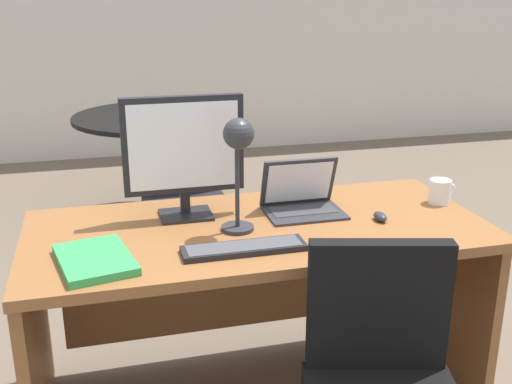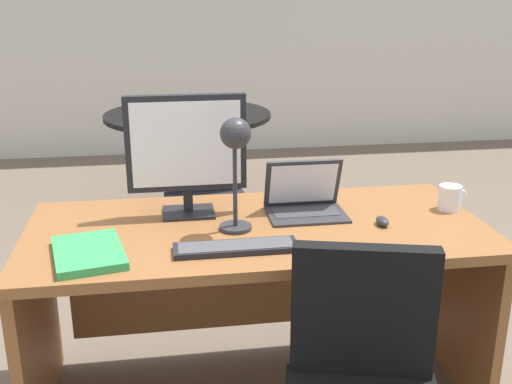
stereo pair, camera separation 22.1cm
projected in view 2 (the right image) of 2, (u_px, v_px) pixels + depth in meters
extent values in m
plane|color=#6B5B4C|center=(221.00, 246.00, 3.94)|extent=(12.00, 12.00, 0.00)
cube|color=silver|center=(192.00, 6.00, 5.79)|extent=(10.00, 0.10, 2.80)
cube|color=brown|center=(258.00, 230.00, 2.31)|extent=(1.71, 0.78, 0.04)
cube|color=brown|center=(37.00, 333.00, 2.30)|extent=(0.04, 0.68, 0.68)
cube|color=brown|center=(457.00, 300.00, 2.55)|extent=(0.04, 0.68, 0.68)
cube|color=brown|center=(247.00, 275.00, 2.69)|extent=(1.51, 0.02, 0.48)
cube|color=black|center=(189.00, 212.00, 2.42)|extent=(0.20, 0.16, 0.01)
cube|color=black|center=(188.00, 199.00, 2.41)|extent=(0.04, 0.02, 0.09)
cube|color=black|center=(186.00, 143.00, 2.33)|extent=(0.46, 0.04, 0.37)
cube|color=white|center=(186.00, 144.00, 2.31)|extent=(0.41, 0.00, 0.32)
cube|color=#2D2D33|center=(306.00, 214.00, 2.40)|extent=(0.30, 0.22, 0.01)
cube|color=#38383D|center=(306.00, 211.00, 2.42)|extent=(0.26, 0.12, 0.00)
cube|color=#2D2D33|center=(303.00, 183.00, 2.44)|extent=(0.30, 0.08, 0.20)
cube|color=white|center=(303.00, 184.00, 2.43)|extent=(0.27, 0.06, 0.17)
cube|color=black|center=(236.00, 248.00, 2.08)|extent=(0.42, 0.11, 0.02)
cube|color=#47474C|center=(236.00, 245.00, 2.08)|extent=(0.39, 0.09, 0.00)
ellipsoid|color=#2D2D33|center=(382.00, 221.00, 2.30)|extent=(0.04, 0.08, 0.03)
cylinder|color=#2D2D33|center=(236.00, 227.00, 2.27)|extent=(0.12, 0.12, 0.01)
cylinder|color=#2D2D33|center=(235.00, 185.00, 2.22)|extent=(0.02, 0.02, 0.31)
sphere|color=#2D2D33|center=(236.00, 133.00, 2.12)|extent=(0.11, 0.11, 0.11)
cube|color=green|center=(88.00, 253.00, 2.03)|extent=(0.28, 0.35, 0.03)
cylinder|color=white|center=(450.00, 198.00, 2.45)|extent=(0.09, 0.09, 0.10)
torus|color=white|center=(460.00, 196.00, 2.46)|extent=(0.06, 0.01, 0.06)
cube|color=black|center=(363.00, 311.00, 1.86)|extent=(0.44, 0.17, 0.42)
cylinder|color=black|center=(191.00, 214.00, 4.42)|extent=(0.51, 0.51, 0.04)
cylinder|color=black|center=(190.00, 166.00, 4.31)|extent=(0.08, 0.08, 0.69)
cylinder|color=black|center=(188.00, 115.00, 4.19)|extent=(1.13, 1.13, 0.03)
cylinder|color=black|center=(210.00, 271.00, 3.54)|extent=(0.56, 0.56, 0.04)
cylinder|color=black|center=(209.00, 242.00, 3.48)|extent=(0.05, 0.05, 0.32)
cube|color=black|center=(209.00, 209.00, 3.42)|extent=(0.49, 0.49, 0.08)
cube|color=black|center=(202.00, 154.00, 3.54)|extent=(0.44, 0.09, 0.44)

